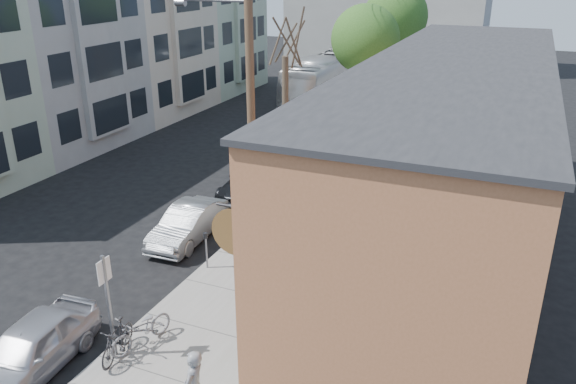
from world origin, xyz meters
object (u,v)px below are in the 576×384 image
at_px(tree_bare, 285,137).
at_px(car_0, 30,349).
at_px(patio_chair_a, 264,359).
at_px(parked_bike_a, 117,340).
at_px(bus, 324,78).
at_px(parked_bike_b, 141,330).
at_px(tree_leafy_mid, 365,39).
at_px(cyclist, 260,267).
at_px(car_1, 188,224).
at_px(patio_chair_b, 269,348).
at_px(parking_meter_far, 292,173).
at_px(car_2, 254,180).
at_px(sign_post, 108,297).
at_px(tree_leafy_far, 395,17).
at_px(utility_pole_near, 249,88).
at_px(parking_meter_near, 206,244).
at_px(car_3, 295,143).
at_px(patron_green, 269,332).

xyz_separation_m(tree_bare, car_0, (-2.00, -10.96, -2.50)).
bearing_deg(patio_chair_a, car_0, 175.67).
distance_m(parked_bike_a, bus, 30.16).
distance_m(parked_bike_b, car_0, 2.59).
bearing_deg(tree_leafy_mid, cyclist, -84.17).
relative_size(tree_bare, car_1, 1.56).
distance_m(patio_chair_b, cyclist, 3.15).
xyz_separation_m(parking_meter_far, patio_chair_b, (3.78, -10.57, -0.39)).
distance_m(car_0, bus, 31.05).
bearing_deg(car_2, tree_bare, -33.02).
bearing_deg(sign_post, car_1, 106.30).
bearing_deg(parked_bike_b, cyclist, 78.47).
distance_m(tree_leafy_mid, parked_bike_b, 20.58).
height_order(tree_leafy_far, car_2, tree_leafy_far).
distance_m(utility_pole_near, parked_bike_b, 8.59).
bearing_deg(parking_meter_near, tree_leafy_mid, 88.01).
height_order(cyclist, parked_bike_b, cyclist).
bearing_deg(utility_pole_near, tree_leafy_mid, 88.17).
relative_size(tree_leafy_mid, patio_chair_b, 8.22).
height_order(utility_pole_near, bus, utility_pole_near).
bearing_deg(tree_bare, utility_pole_near, -100.88).
relative_size(tree_leafy_far, cyclist, 4.33).
bearing_deg(sign_post, tree_leafy_far, 89.06).
bearing_deg(cyclist, patio_chair_a, 117.33).
height_order(tree_bare, car_2, tree_bare).
relative_size(car_0, car_3, 0.75).
bearing_deg(tree_bare, parking_meter_near, -96.09).
bearing_deg(tree_bare, car_1, -123.97).
relative_size(parking_meter_near, bus, 0.11).
xyz_separation_m(tree_bare, bus, (-5.41, 19.88, -1.58)).
bearing_deg(tree_bare, tree_leafy_far, 90.00).
bearing_deg(car_3, car_1, -92.77).
bearing_deg(parking_meter_near, car_2, 102.66).
bearing_deg(sign_post, parking_meter_near, 91.23).
bearing_deg(bus, patio_chair_a, -73.77).
relative_size(parked_bike_a, parked_bike_b, 0.86).
xyz_separation_m(parking_meter_near, patron_green, (3.75, -3.40, 0.01)).
bearing_deg(tree_leafy_far, patio_chair_a, -82.95).
relative_size(parking_meter_near, car_1, 0.32).
xyz_separation_m(patron_green, car_1, (-5.52, 5.11, -0.35)).
bearing_deg(tree_leafy_mid, parking_meter_near, -91.99).
bearing_deg(patio_chair_a, car_1, 110.81).
bearing_deg(tree_bare, bus, 105.23).
distance_m(utility_pole_near, cyclist, 6.12).
distance_m(tree_bare, car_3, 7.53).
distance_m(tree_bare, bus, 20.67).
bearing_deg(parked_bike_a, utility_pole_near, 79.70).
distance_m(parking_meter_near, tree_bare, 5.62).
relative_size(utility_pole_near, tree_leafy_mid, 1.38).
xyz_separation_m(parking_meter_near, car_0, (-1.45, -5.81, -0.31)).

